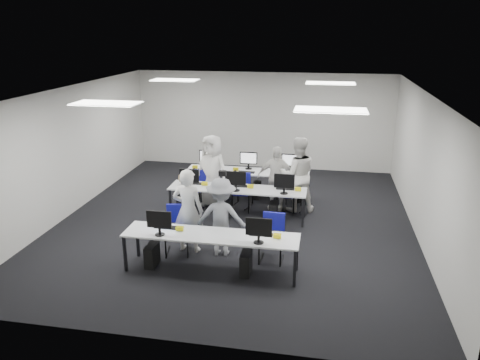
% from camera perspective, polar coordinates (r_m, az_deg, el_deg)
% --- Properties ---
extents(room, '(9.00, 9.02, 3.00)m').
position_cam_1_polar(room, '(10.46, -0.53, 2.63)').
color(room, black).
rests_on(room, ground).
extents(ceiling_panels, '(5.20, 4.60, 0.02)m').
position_cam_1_polar(ceiling_panels, '(10.17, -0.55, 10.72)').
color(ceiling_panels, white).
rests_on(ceiling_panels, room).
extents(desk_front, '(3.20, 0.70, 0.73)m').
position_cam_1_polar(desk_front, '(8.54, -3.58, -6.94)').
color(desk_front, silver).
rests_on(desk_front, ground).
extents(desk_mid, '(3.20, 0.70, 0.73)m').
position_cam_1_polar(desk_mid, '(10.90, -0.31, -1.25)').
color(desk_mid, silver).
rests_on(desk_mid, ground).
extents(desk_back, '(3.20, 0.70, 0.73)m').
position_cam_1_polar(desk_back, '(12.21, 0.91, 0.90)').
color(desk_back, silver).
rests_on(desk_back, ground).
extents(equipment_front, '(2.51, 0.41, 1.19)m').
position_cam_1_polar(equipment_front, '(8.71, -4.80, -8.81)').
color(equipment_front, blue).
rests_on(equipment_front, desk_front).
extents(equipment_mid, '(2.91, 0.41, 1.19)m').
position_cam_1_polar(equipment_mid, '(11.03, -1.31, -2.80)').
color(equipment_mid, white).
rests_on(equipment_mid, desk_mid).
extents(equipment_back, '(2.91, 0.41, 1.19)m').
position_cam_1_polar(equipment_back, '(12.30, 1.79, -0.56)').
color(equipment_back, white).
rests_on(equipment_back, desk_back).
extents(chair_0, '(0.56, 0.59, 0.96)m').
position_cam_1_polar(chair_0, '(9.44, -7.59, -7.07)').
color(chair_0, navy).
rests_on(chair_0, ground).
extents(chair_1, '(0.47, 0.51, 0.91)m').
position_cam_1_polar(chair_1, '(9.10, 3.90, -8.06)').
color(chair_1, navy).
rests_on(chair_1, ground).
extents(chair_2, '(0.45, 0.49, 0.86)m').
position_cam_1_polar(chair_2, '(11.85, -5.46, -1.81)').
color(chair_2, navy).
rests_on(chair_2, ground).
extents(chair_3, '(0.48, 0.52, 0.90)m').
position_cam_1_polar(chair_3, '(11.50, 0.18, -2.30)').
color(chair_3, navy).
rests_on(chair_3, ground).
extents(chair_4, '(0.46, 0.50, 0.90)m').
position_cam_1_polar(chair_4, '(11.44, 5.58, -2.50)').
color(chair_4, navy).
rests_on(chair_4, ground).
extents(chair_5, '(0.56, 0.59, 0.89)m').
position_cam_1_polar(chair_5, '(12.10, -4.18, -1.31)').
color(chair_5, navy).
rests_on(chair_5, ground).
extents(chair_6, '(0.56, 0.59, 0.92)m').
position_cam_1_polar(chair_6, '(11.71, 0.15, -1.87)').
color(chair_6, navy).
rests_on(chair_6, ground).
extents(chair_7, '(0.42, 0.46, 0.86)m').
position_cam_1_polar(chair_7, '(11.58, 6.48, -2.34)').
color(chair_7, navy).
rests_on(chair_7, ground).
extents(handbag, '(0.44, 0.37, 0.31)m').
position_cam_1_polar(handbag, '(11.16, -6.71, 0.20)').
color(handbag, '#A47A54').
rests_on(handbag, desk_mid).
extents(student_0, '(0.65, 0.46, 1.71)m').
position_cam_1_polar(student_0, '(9.30, -6.34, -3.71)').
color(student_0, beige).
rests_on(student_0, ground).
extents(student_1, '(1.02, 0.87, 1.84)m').
position_cam_1_polar(student_1, '(11.35, 7.02, 0.68)').
color(student_1, beige).
rests_on(student_1, ground).
extents(student_2, '(1.04, 0.87, 1.81)m').
position_cam_1_polar(student_2, '(11.60, -3.39, 1.10)').
color(student_2, beige).
rests_on(student_2, ground).
extents(student_3, '(0.96, 0.47, 1.59)m').
position_cam_1_polar(student_3, '(11.45, 4.40, 0.26)').
color(student_3, beige).
rests_on(student_3, ground).
extents(photographer, '(1.03, 0.62, 1.57)m').
position_cam_1_polar(photographer, '(9.12, -2.29, -4.54)').
color(photographer, slate).
rests_on(photographer, ground).
extents(dslr_camera, '(0.15, 0.18, 0.10)m').
position_cam_1_polar(dslr_camera, '(9.00, -2.15, 0.82)').
color(dslr_camera, black).
rests_on(dslr_camera, photographer).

